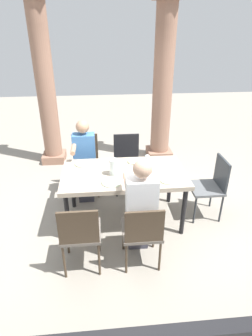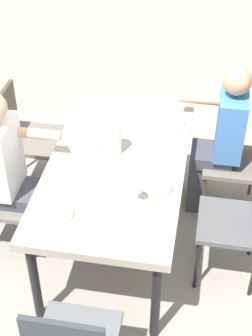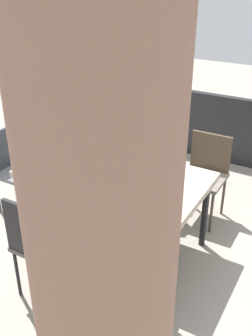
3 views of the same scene
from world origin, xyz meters
name	(u,v)px [view 3 (image 3 of 3)]	position (x,y,z in m)	size (l,w,h in m)	color
ground_plane	(116,241)	(0.00, 0.00, 0.00)	(16.00, 16.00, 0.00)	gray
dining_table	(115,179)	(0.00, 0.00, 0.70)	(1.65, 0.92, 0.77)	tan
chair_west_north	(116,273)	(-0.55, 0.89, 0.55)	(0.44, 0.44, 0.96)	#6A6158
chair_west_south	(205,171)	(-0.55, -0.88, 0.53)	(0.44, 0.44, 0.90)	#6A6158
chair_mid_north	(41,242)	(0.13, 0.88, 0.54)	(0.44, 0.44, 0.93)	#4F4F50
chair_mid_south	(146,159)	(0.13, -0.88, 0.50)	(0.44, 0.44, 0.85)	#6A6158
chair_head_east	(14,165)	(1.25, 0.00, 0.52)	(0.44, 0.44, 0.91)	#5B5E61
diner_woman_green	(139,148)	(0.12, -0.71, 0.71)	(0.35, 0.49, 1.32)	#3F3F4C
diner_man_white	(131,241)	(-0.56, 0.68, 0.68)	(0.35, 0.49, 1.27)	#3F3F4C
patio_railing	(202,125)	(0.00, -2.28, 0.45)	(4.05, 0.10, 0.90)	black
plate_0	(155,203)	(-0.55, 0.29, 0.78)	(0.25, 0.25, 0.02)	silver
fork_0	(172,209)	(-0.70, 0.29, 0.78)	(0.02, 0.17, 0.01)	silver
spoon_0	(138,199)	(-0.40, 0.29, 0.78)	(0.02, 0.17, 0.01)	silver
plate_1	(146,164)	(-0.18, -0.27, 0.78)	(0.26, 0.26, 0.02)	white
fork_1	(160,168)	(-0.33, -0.27, 0.78)	(0.02, 0.17, 0.01)	silver
spoon_1	(132,161)	(-0.03, -0.27, 0.78)	(0.02, 0.17, 0.01)	silver
plate_2	(78,180)	(0.18, 0.30, 0.78)	(0.21, 0.21, 0.02)	silver
wine_glass_2	(69,161)	(0.34, 0.20, 0.89)	(0.07, 0.07, 0.15)	white
fork_2	(93,185)	(0.03, 0.30, 0.78)	(0.02, 0.17, 0.01)	silver
spoon_2	(64,177)	(0.33, 0.30, 0.78)	(0.02, 0.17, 0.01)	silver
plate_3	(83,148)	(0.54, -0.28, 0.78)	(0.23, 0.23, 0.02)	silver
fork_3	(96,151)	(0.39, -0.28, 0.78)	(0.02, 0.17, 0.01)	silver
spoon_3	(71,145)	(0.69, -0.28, 0.78)	(0.02, 0.17, 0.01)	silver
water_pitcher	(130,164)	(-0.13, -0.05, 0.87)	(0.13, 0.13, 0.22)	white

